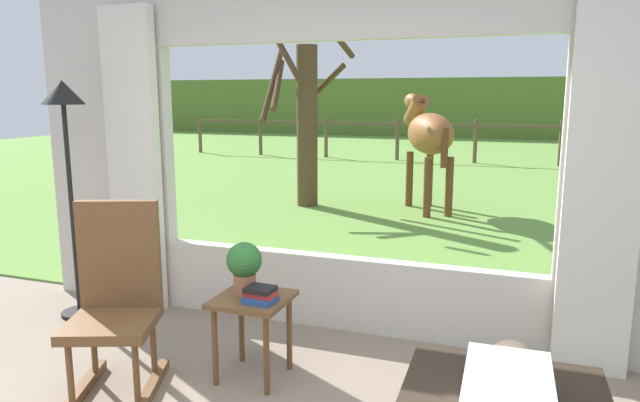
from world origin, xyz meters
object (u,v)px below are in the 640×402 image
at_px(potted_plant, 244,264).
at_px(book_stack, 260,295).
at_px(horse, 428,134).
at_px(rocking_chair, 116,300).
at_px(floor_lamp_left, 65,128).
at_px(pasture_tree, 305,117).
at_px(side_table, 253,312).

height_order(potted_plant, book_stack, potted_plant).
bearing_deg(horse, rocking_chair, -126.45).
height_order(rocking_chair, book_stack, rocking_chair).
height_order(potted_plant, horse, horse).
height_order(floor_lamp_left, horse, floor_lamp_left).
relative_size(rocking_chair, pasture_tree, 0.38).
xyz_separation_m(floor_lamp_left, horse, (1.90, 5.10, -0.33)).
bearing_deg(horse, floor_lamp_left, -138.93).
bearing_deg(potted_plant, side_table, -36.87).
distance_m(book_stack, floor_lamp_left, 2.13).
bearing_deg(potted_plant, pasture_tree, 107.33).
relative_size(side_table, book_stack, 2.74).
distance_m(rocking_chair, horse, 6.02).
bearing_deg(book_stack, side_table, 144.51).
distance_m(floor_lamp_left, horse, 5.45).
bearing_deg(potted_plant, rocking_chair, -144.25).
xyz_separation_m(rocking_chair, side_table, (0.69, 0.38, -0.12)).
height_order(side_table, pasture_tree, pasture_tree).
relative_size(book_stack, floor_lamp_left, 0.10).
bearing_deg(potted_plant, floor_lamp_left, 166.92).
distance_m(book_stack, pasture_tree, 5.68).
bearing_deg(pasture_tree, horse, 8.72).
height_order(rocking_chair, pasture_tree, pasture_tree).
xyz_separation_m(horse, pasture_tree, (-1.83, -0.28, 0.24)).
xyz_separation_m(potted_plant, floor_lamp_left, (-1.69, 0.39, 0.78)).
distance_m(floor_lamp_left, pasture_tree, 4.82).
distance_m(potted_plant, floor_lamp_left, 1.90).
relative_size(potted_plant, horse, 0.18).
height_order(rocking_chair, potted_plant, rocking_chair).
xyz_separation_m(side_table, horse, (0.13, 5.55, 0.73)).
bearing_deg(potted_plant, book_stack, -36.17).
bearing_deg(horse, side_table, -119.88).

